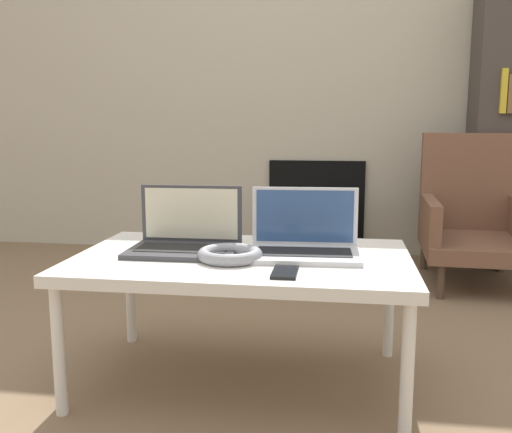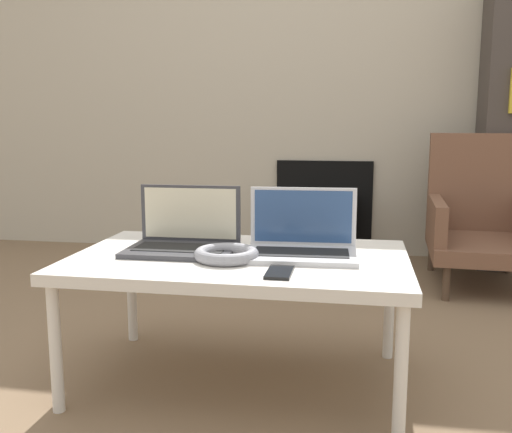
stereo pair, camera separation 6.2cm
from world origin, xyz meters
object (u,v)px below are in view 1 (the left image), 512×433
(headphones, at_px, (230,254))
(phone, at_px, (285,272))
(laptop_right, at_px, (304,241))
(laptop_left, at_px, (186,238))
(tv, at_px, (314,230))
(armchair, at_px, (473,214))

(headphones, distance_m, phone, 0.23)
(laptop_right, distance_m, phone, 0.25)
(laptop_left, xyz_separation_m, phone, (0.35, -0.25, -0.04))
(phone, height_order, tv, phone)
(laptop_left, bearing_deg, tv, 77.14)
(armchair, bearing_deg, headphones, -122.00)
(tv, bearing_deg, phone, -90.02)
(phone, bearing_deg, laptop_right, 81.18)
(laptop_right, distance_m, tv, 1.67)
(laptop_right, xyz_separation_m, tv, (-0.04, 1.64, -0.27))
(laptop_right, relative_size, armchair, 0.46)
(phone, bearing_deg, headphones, 144.20)
(headphones, height_order, phone, headphones)
(laptop_left, relative_size, laptop_right, 0.97)
(laptop_right, relative_size, headphones, 1.80)
(laptop_left, height_order, headphones, laptop_left)
(phone, xyz_separation_m, armchair, (0.86, 1.62, -0.07))
(laptop_right, bearing_deg, headphones, -155.62)
(armchair, bearing_deg, laptop_left, -128.41)
(phone, bearing_deg, laptop_left, 145.11)
(laptop_left, distance_m, laptop_right, 0.39)
(tv, bearing_deg, laptop_left, -102.11)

